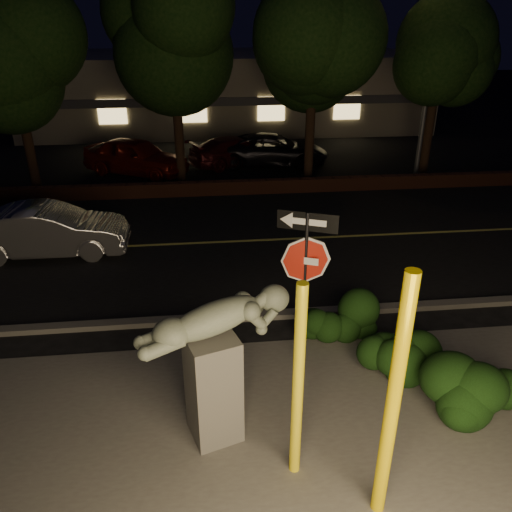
{
  "coord_description": "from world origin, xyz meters",
  "views": [
    {
      "loc": [
        -1.68,
        -6.15,
        5.87
      ],
      "look_at": [
        -0.7,
        2.68,
        1.6
      ],
      "focal_mm": 35.0,
      "sensor_mm": 36.0,
      "label": 1
    }
  ],
  "objects_px": {
    "yellow_pole_left": "(298,386)",
    "parked_car_darkred": "(236,151)",
    "signpost": "(306,261)",
    "yellow_pole_right": "(393,405)",
    "silver_sedan": "(49,231)",
    "sculpture": "(215,355)",
    "streetlight": "(430,30)",
    "parked_car_dark": "(273,150)",
    "parked_car_red": "(136,156)"
  },
  "relations": [
    {
      "from": "yellow_pole_right",
      "to": "parked_car_dark",
      "type": "bearing_deg",
      "value": 86.61
    },
    {
      "from": "yellow_pole_left",
      "to": "parked_car_red",
      "type": "bearing_deg",
      "value": 103.73
    },
    {
      "from": "yellow_pole_right",
      "to": "yellow_pole_left",
      "type": "bearing_deg",
      "value": 143.16
    },
    {
      "from": "parked_car_darkred",
      "to": "sculpture",
      "type": "bearing_deg",
      "value": 151.24
    },
    {
      "from": "signpost",
      "to": "parked_car_darkred",
      "type": "xyz_separation_m",
      "value": [
        -0.16,
        14.0,
        -1.53
      ]
    },
    {
      "from": "yellow_pole_left",
      "to": "parked_car_dark",
      "type": "bearing_deg",
      "value": 83.04
    },
    {
      "from": "streetlight",
      "to": "parked_car_red",
      "type": "xyz_separation_m",
      "value": [
        -11.21,
        1.27,
        -4.68
      ]
    },
    {
      "from": "signpost",
      "to": "sculpture",
      "type": "relative_size",
      "value": 1.25
    },
    {
      "from": "yellow_pole_left",
      "to": "sculpture",
      "type": "relative_size",
      "value": 1.27
    },
    {
      "from": "yellow_pole_right",
      "to": "sculpture",
      "type": "bearing_deg",
      "value": 142.53
    },
    {
      "from": "streetlight",
      "to": "parked_car_red",
      "type": "bearing_deg",
      "value": -166.56
    },
    {
      "from": "sculpture",
      "to": "parked_car_dark",
      "type": "relative_size",
      "value": 0.51
    },
    {
      "from": "yellow_pole_left",
      "to": "parked_car_darkred",
      "type": "xyz_separation_m",
      "value": [
        0.4,
        16.41,
        -0.92
      ]
    },
    {
      "from": "yellow_pole_left",
      "to": "signpost",
      "type": "relative_size",
      "value": 1.02
    },
    {
      "from": "yellow_pole_right",
      "to": "parked_car_darkred",
      "type": "bearing_deg",
      "value": 91.94
    },
    {
      "from": "yellow_pole_right",
      "to": "signpost",
      "type": "distance_m",
      "value": 3.19
    },
    {
      "from": "sculpture",
      "to": "silver_sedan",
      "type": "xyz_separation_m",
      "value": [
        -4.23,
        7.04,
        -0.81
      ]
    },
    {
      "from": "parked_car_darkred",
      "to": "signpost",
      "type": "bearing_deg",
      "value": 157.25
    },
    {
      "from": "streetlight",
      "to": "parked_car_darkred",
      "type": "xyz_separation_m",
      "value": [
        -7.04,
        2.26,
        -4.81
      ]
    },
    {
      "from": "silver_sedan",
      "to": "parked_car_darkred",
      "type": "distance_m",
      "value": 10.26
    },
    {
      "from": "parked_car_darkred",
      "to": "parked_car_red",
      "type": "bearing_deg",
      "value": 79.85
    },
    {
      "from": "streetlight",
      "to": "parked_car_red",
      "type": "height_order",
      "value": "streetlight"
    },
    {
      "from": "signpost",
      "to": "streetlight",
      "type": "distance_m",
      "value": 14.0
    },
    {
      "from": "yellow_pole_left",
      "to": "parked_car_red",
      "type": "relative_size",
      "value": 0.7
    },
    {
      "from": "streetlight",
      "to": "parked_car_dark",
      "type": "distance_m",
      "value": 7.54
    },
    {
      "from": "silver_sedan",
      "to": "yellow_pole_left",
      "type": "bearing_deg",
      "value": -146.46
    },
    {
      "from": "sculpture",
      "to": "streetlight",
      "type": "relative_size",
      "value": 0.26
    },
    {
      "from": "parked_car_red",
      "to": "parked_car_darkred",
      "type": "bearing_deg",
      "value": -48.27
    },
    {
      "from": "yellow_pole_left",
      "to": "silver_sedan",
      "type": "distance_m",
      "value": 9.52
    },
    {
      "from": "yellow_pole_right",
      "to": "parked_car_red",
      "type": "relative_size",
      "value": 0.81
    },
    {
      "from": "signpost",
      "to": "streetlight",
      "type": "relative_size",
      "value": 0.33
    },
    {
      "from": "signpost",
      "to": "sculpture",
      "type": "distance_m",
      "value": 2.35
    },
    {
      "from": "sculpture",
      "to": "parked_car_red",
      "type": "relative_size",
      "value": 0.56
    },
    {
      "from": "parked_car_darkred",
      "to": "yellow_pole_left",
      "type": "bearing_deg",
      "value": 155.2
    },
    {
      "from": "sculpture",
      "to": "yellow_pole_left",
      "type": "bearing_deg",
      "value": -55.62
    },
    {
      "from": "yellow_pole_left",
      "to": "yellow_pole_right",
      "type": "relative_size",
      "value": 0.86
    },
    {
      "from": "streetlight",
      "to": "parked_car_darkred",
      "type": "bearing_deg",
      "value": -177.85
    },
    {
      "from": "yellow_pole_left",
      "to": "signpost",
      "type": "distance_m",
      "value": 2.55
    },
    {
      "from": "silver_sedan",
      "to": "yellow_pole_right",
      "type": "bearing_deg",
      "value": -144.29
    },
    {
      "from": "streetlight",
      "to": "parked_car_darkred",
      "type": "distance_m",
      "value": 8.82
    },
    {
      "from": "yellow_pole_right",
      "to": "parked_car_darkred",
      "type": "xyz_separation_m",
      "value": [
        -0.58,
        17.15,
        -1.16
      ]
    },
    {
      "from": "silver_sedan",
      "to": "parked_car_red",
      "type": "relative_size",
      "value": 0.95
    },
    {
      "from": "streetlight",
      "to": "parked_car_dark",
      "type": "xyz_separation_m",
      "value": [
        -5.45,
        2.11,
        -4.76
      ]
    },
    {
      "from": "silver_sedan",
      "to": "signpost",
      "type": "bearing_deg",
      "value": -133.4
    },
    {
      "from": "yellow_pole_right",
      "to": "silver_sedan",
      "type": "xyz_separation_m",
      "value": [
        -6.27,
        8.61,
        -1.09
      ]
    },
    {
      "from": "yellow_pole_right",
      "to": "parked_car_darkred",
      "type": "relative_size",
      "value": 0.85
    },
    {
      "from": "parked_car_red",
      "to": "parked_car_dark",
      "type": "relative_size",
      "value": 0.91
    },
    {
      "from": "silver_sedan",
      "to": "parked_car_dark",
      "type": "bearing_deg",
      "value": -41.27
    },
    {
      "from": "yellow_pole_left",
      "to": "streetlight",
      "type": "bearing_deg",
      "value": 62.28
    },
    {
      "from": "parked_car_red",
      "to": "parked_car_darkred",
      "type": "relative_size",
      "value": 1.04
    }
  ]
}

